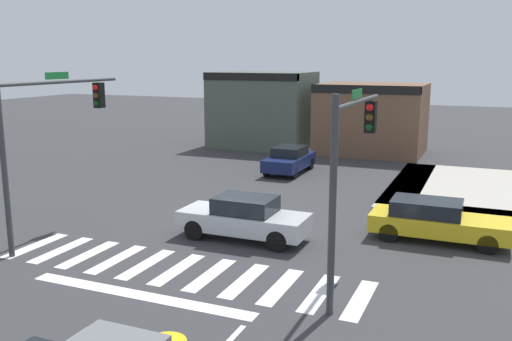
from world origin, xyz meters
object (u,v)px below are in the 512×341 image
at_px(traffic_signal_southwest, 51,123).
at_px(car_yellow, 436,220).
at_px(car_silver, 244,218).
at_px(car_navy, 289,159).
at_px(traffic_signal_southeast, 352,151).

relative_size(traffic_signal_southwest, car_yellow, 1.26).
height_order(car_silver, car_yellow, car_silver).
xyz_separation_m(car_silver, car_navy, (-2.40, 11.44, -0.03)).
xyz_separation_m(traffic_signal_southeast, car_yellow, (1.84, 5.04, -3.07)).
distance_m(car_silver, car_navy, 11.69).
height_order(traffic_signal_southeast, traffic_signal_southwest, traffic_signal_southwest).
height_order(car_silver, car_navy, car_silver).
relative_size(car_silver, car_navy, 1.09).
relative_size(traffic_signal_southeast, car_navy, 1.31).
bearing_deg(traffic_signal_southeast, car_yellow, -20.05).
xyz_separation_m(car_navy, car_yellow, (8.56, -9.00, -0.01)).
xyz_separation_m(traffic_signal_southeast, traffic_signal_southwest, (-10.45, 0.25, 0.27)).
height_order(car_navy, car_yellow, car_navy).
distance_m(traffic_signal_southeast, traffic_signal_southwest, 10.45).
xyz_separation_m(traffic_signal_southwest, car_navy, (3.73, 13.79, -3.33)).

